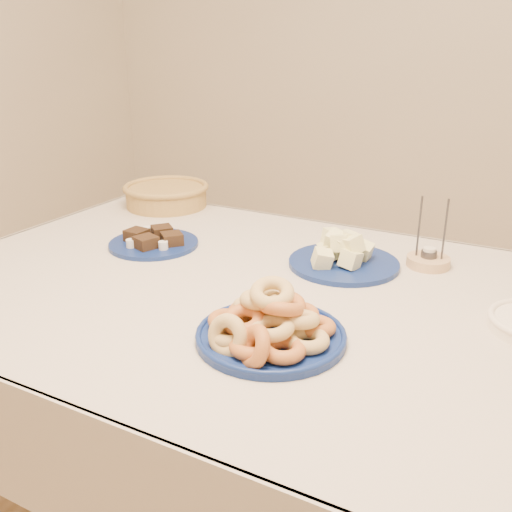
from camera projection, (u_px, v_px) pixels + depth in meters
name	position (u px, v px, depth m)	size (l,w,h in m)	color
dining_table	(266.00, 329.00, 1.37)	(1.71, 1.11, 0.75)	brown
donut_platter	(269.00, 327.00, 1.09)	(0.37, 0.37, 0.13)	navy
melon_plate	(343.00, 256.00, 1.46)	(0.37, 0.37, 0.10)	navy
brownie_plate	(154.00, 241.00, 1.60)	(0.33, 0.33, 0.04)	navy
wicker_basket	(166.00, 194.00, 1.97)	(0.36, 0.36, 0.08)	olive
candle_holder	(428.00, 260.00, 1.46)	(0.12, 0.12, 0.18)	tan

